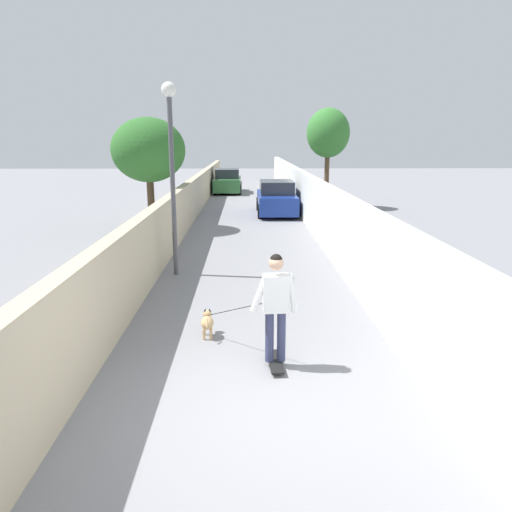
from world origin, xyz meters
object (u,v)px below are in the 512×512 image
lamp_post (171,148)px  skateboard (275,362)px  car_far (228,182)px  tree_left_near (148,150)px  person_skateboarder (276,300)px  car_near (276,199)px  tree_right_mid (328,134)px  dog (208,322)px

lamp_post → skateboard: lamp_post is taller
skateboard → car_far: size_ratio=0.19×
tree_left_near → person_skateboarder: tree_left_near is taller
lamp_post → car_near: bearing=-17.4°
car_near → car_far: bearing=15.4°
tree_left_near → lamp_post: size_ratio=0.89×
tree_right_mid → dog: tree_right_mid is taller
tree_left_near → skateboard: bearing=-160.7°
car_far → car_near: bearing=-164.6°
car_near → skateboard: bearing=176.4°
tree_left_near → car_near: size_ratio=1.02×
tree_right_mid → skateboard: 18.32m
lamp_post → dog: 5.10m
lamp_post → car_near: (10.26, -3.21, -2.46)m
tree_left_near → tree_right_mid: 9.78m
tree_left_near → dog: tree_left_near is taller
tree_left_near → car_far: 13.78m
tree_right_mid → person_skateboarder: bearing=168.3°
car_near → car_far: 9.87m
skateboard → dog: 1.61m
tree_right_mid → person_skateboarder: tree_right_mid is taller
tree_right_mid → skateboard: size_ratio=6.06×
lamp_post → tree_right_mid: bearing=-25.3°
tree_left_near → person_skateboarder: (-11.59, -4.05, -1.92)m
dog → car_near: (14.30, -2.09, 0.44)m
lamp_post → dog: bearing=-164.5°
tree_left_near → tree_right_mid: (6.00, -7.69, 0.69)m
lamp_post → skateboard: 6.44m
dog → car_far: 23.83m
person_skateboarder → tree_right_mid: bearing=-11.7°
lamp_post → car_near: size_ratio=1.14×
lamp_post → skateboard: (-5.18, -2.23, -3.11)m
tree_left_near → car_near: bearing=-52.5°
lamp_post → person_skateboarder: (-5.18, -2.23, -2.11)m
tree_right_mid → tree_left_near: bearing=128.0°
dog → car_near: bearing=-8.3°
person_skateboarder → tree_left_near: bearing=19.3°
dog → person_skateboarder: bearing=-135.8°
tree_left_near → car_near: 6.73m
tree_left_near → lamp_post: bearing=-164.1°
skateboard → dog: dog is taller
dog → car_near: size_ratio=0.35×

